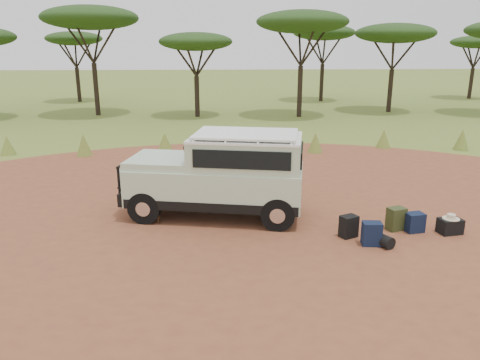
{
  "coord_description": "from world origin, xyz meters",
  "views": [
    {
      "loc": [
        -0.93,
        -9.57,
        4.16
      ],
      "look_at": [
        -0.36,
        1.2,
        1.0
      ],
      "focal_mm": 35.0,
      "sensor_mm": 36.0,
      "label": 1
    }
  ],
  "objects_px": {
    "hard_case": "(450,226)",
    "safari_vehicle": "(221,176)",
    "backpack_black": "(349,226)",
    "walking_staff": "(162,197)",
    "backpack_olive": "(396,219)",
    "duffel_navy": "(414,222)",
    "backpack_navy": "(372,234)"
  },
  "relations": [
    {
      "from": "safari_vehicle",
      "to": "backpack_olive",
      "type": "height_order",
      "value": "safari_vehicle"
    },
    {
      "from": "hard_case",
      "to": "safari_vehicle",
      "type": "bearing_deg",
      "value": 154.52
    },
    {
      "from": "backpack_olive",
      "to": "hard_case",
      "type": "xyz_separation_m",
      "value": [
        1.15,
        -0.27,
        -0.09
      ]
    },
    {
      "from": "backpack_black",
      "to": "backpack_navy",
      "type": "distance_m",
      "value": 0.59
    },
    {
      "from": "hard_case",
      "to": "walking_staff",
      "type": "bearing_deg",
      "value": 161.61
    },
    {
      "from": "backpack_olive",
      "to": "hard_case",
      "type": "relative_size",
      "value": 1.08
    },
    {
      "from": "backpack_black",
      "to": "duffel_navy",
      "type": "height_order",
      "value": "backpack_black"
    },
    {
      "from": "safari_vehicle",
      "to": "walking_staff",
      "type": "xyz_separation_m",
      "value": [
        -1.42,
        -0.46,
        -0.36
      ]
    },
    {
      "from": "backpack_navy",
      "to": "hard_case",
      "type": "height_order",
      "value": "backpack_navy"
    },
    {
      "from": "walking_staff",
      "to": "backpack_navy",
      "type": "height_order",
      "value": "walking_staff"
    },
    {
      "from": "walking_staff",
      "to": "backpack_olive",
      "type": "bearing_deg",
      "value": -64.37
    },
    {
      "from": "backpack_black",
      "to": "backpack_olive",
      "type": "distance_m",
      "value": 1.25
    },
    {
      "from": "walking_staff",
      "to": "duffel_navy",
      "type": "height_order",
      "value": "walking_staff"
    },
    {
      "from": "safari_vehicle",
      "to": "backpack_black",
      "type": "bearing_deg",
      "value": -16.99
    },
    {
      "from": "backpack_black",
      "to": "backpack_olive",
      "type": "xyz_separation_m",
      "value": [
        1.2,
        0.35,
        0.02
      ]
    },
    {
      "from": "duffel_navy",
      "to": "backpack_black",
      "type": "bearing_deg",
      "value": 176.64
    },
    {
      "from": "backpack_black",
      "to": "hard_case",
      "type": "relative_size",
      "value": 1.0
    },
    {
      "from": "walking_staff",
      "to": "duffel_navy",
      "type": "xyz_separation_m",
      "value": [
        5.8,
        -0.81,
        -0.44
      ]
    },
    {
      "from": "backpack_navy",
      "to": "backpack_black",
      "type": "bearing_deg",
      "value": 133.88
    },
    {
      "from": "safari_vehicle",
      "to": "hard_case",
      "type": "xyz_separation_m",
      "value": [
        5.16,
        -1.41,
        -0.85
      ]
    },
    {
      "from": "duffel_navy",
      "to": "backpack_navy",
      "type": "bearing_deg",
      "value": -162.11
    },
    {
      "from": "safari_vehicle",
      "to": "duffel_navy",
      "type": "distance_m",
      "value": 4.64
    },
    {
      "from": "backpack_black",
      "to": "backpack_navy",
      "type": "height_order",
      "value": "backpack_navy"
    },
    {
      "from": "backpack_black",
      "to": "backpack_olive",
      "type": "height_order",
      "value": "backpack_olive"
    },
    {
      "from": "backpack_navy",
      "to": "backpack_olive",
      "type": "bearing_deg",
      "value": 49.45
    },
    {
      "from": "backpack_navy",
      "to": "walking_staff",
      "type": "bearing_deg",
      "value": 167.37
    },
    {
      "from": "safari_vehicle",
      "to": "duffel_navy",
      "type": "height_order",
      "value": "safari_vehicle"
    },
    {
      "from": "walking_staff",
      "to": "backpack_black",
      "type": "xyz_separation_m",
      "value": [
        4.22,
        -1.03,
        -0.42
      ]
    },
    {
      "from": "safari_vehicle",
      "to": "walking_staff",
      "type": "height_order",
      "value": "safari_vehicle"
    },
    {
      "from": "backpack_navy",
      "to": "backpack_olive",
      "type": "height_order",
      "value": "backpack_olive"
    },
    {
      "from": "walking_staff",
      "to": "backpack_navy",
      "type": "relative_size",
      "value": 2.65
    },
    {
      "from": "walking_staff",
      "to": "backpack_olive",
      "type": "distance_m",
      "value": 5.48
    }
  ]
}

